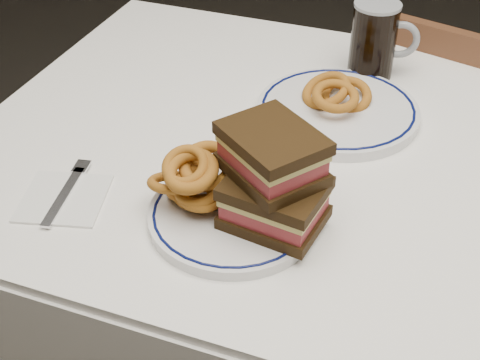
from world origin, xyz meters
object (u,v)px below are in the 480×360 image
(chair_far, at_px, (450,162))
(far_plate, at_px, (338,110))
(main_plate, at_px, (233,215))
(reuben_sandwich, at_px, (273,179))
(beer_mug, at_px, (375,40))

(chair_far, relative_size, far_plate, 2.90)
(main_plate, height_order, reuben_sandwich, reuben_sandwich)
(beer_mug, bearing_deg, reuben_sandwich, -94.91)
(chair_far, xyz_separation_m, far_plate, (-0.21, -0.39, 0.32))
(main_plate, relative_size, far_plate, 0.86)
(beer_mug, distance_m, far_plate, 0.18)
(chair_far, distance_m, main_plate, 0.82)
(chair_far, xyz_separation_m, main_plate, (-0.28, -0.71, 0.32))
(chair_far, relative_size, beer_mug, 5.66)
(main_plate, xyz_separation_m, beer_mug, (0.10, 0.49, 0.06))
(main_plate, xyz_separation_m, far_plate, (0.07, 0.32, 0.00))
(chair_far, relative_size, reuben_sandwich, 4.89)
(reuben_sandwich, xyz_separation_m, beer_mug, (0.04, 0.48, -0.01))
(main_plate, distance_m, far_plate, 0.33)
(chair_far, distance_m, reuben_sandwich, 0.83)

